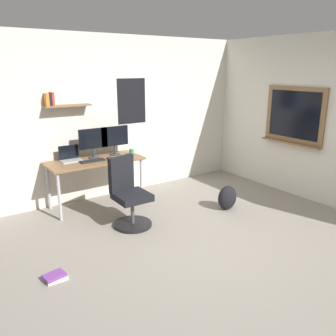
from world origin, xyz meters
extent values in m
plane|color=gray|center=(0.00, 0.00, 0.00)|extent=(5.20, 5.20, 0.00)
cube|color=silver|center=(0.00, 2.45, 1.30)|extent=(5.00, 0.10, 2.60)
cube|color=olive|center=(-0.84, 2.30, 1.55)|extent=(0.68, 0.20, 0.02)
cube|color=black|center=(0.29, 2.39, 1.55)|extent=(0.52, 0.01, 0.74)
cube|color=orange|center=(-1.13, 2.33, 1.65)|extent=(0.04, 0.14, 0.18)
cube|color=black|center=(-1.09, 2.33, 1.65)|extent=(0.03, 0.14, 0.17)
cube|color=#C63833|center=(-1.05, 2.33, 1.66)|extent=(0.03, 0.14, 0.19)
cube|color=olive|center=(2.38, 0.72, 1.35)|extent=(0.04, 1.10, 0.90)
cube|color=black|center=(2.37, 0.72, 1.35)|extent=(0.01, 0.94, 0.76)
cube|color=olive|center=(2.34, 0.72, 0.89)|extent=(0.12, 1.10, 0.03)
cube|color=olive|center=(-0.56, 2.05, 0.72)|extent=(1.44, 0.63, 0.03)
cylinder|color=#B7B7BC|center=(-1.22, 1.80, 0.35)|extent=(0.04, 0.04, 0.70)
cylinder|color=#B7B7BC|center=(0.10, 1.80, 0.35)|extent=(0.04, 0.04, 0.70)
cylinder|color=#B7B7BC|center=(-1.22, 2.31, 0.35)|extent=(0.04, 0.04, 0.70)
cylinder|color=#B7B7BC|center=(0.10, 2.31, 0.35)|extent=(0.04, 0.04, 0.70)
cylinder|color=black|center=(-0.47, 1.07, 0.02)|extent=(0.52, 0.52, 0.04)
cylinder|color=#4C4C51|center=(-0.47, 1.07, 0.21)|extent=(0.05, 0.05, 0.34)
cube|color=black|center=(-0.47, 1.07, 0.42)|extent=(0.44, 0.44, 0.09)
cube|color=black|center=(-0.52, 1.26, 0.71)|extent=(0.40, 0.17, 0.48)
cube|color=#ADAFB5|center=(-0.89, 2.16, 0.75)|extent=(0.31, 0.21, 0.02)
cube|color=black|center=(-0.89, 2.26, 0.86)|extent=(0.31, 0.01, 0.21)
cylinder|color=#38383D|center=(-0.53, 2.16, 0.74)|extent=(0.17, 0.17, 0.01)
cylinder|color=#38383D|center=(-0.53, 2.16, 0.82)|extent=(0.03, 0.03, 0.14)
cube|color=black|center=(-0.53, 2.15, 1.05)|extent=(0.46, 0.02, 0.31)
cylinder|color=#38383D|center=(-0.17, 2.16, 0.74)|extent=(0.17, 0.17, 0.01)
cylinder|color=#38383D|center=(-0.17, 2.16, 0.82)|extent=(0.03, 0.03, 0.14)
cube|color=black|center=(-0.17, 2.15, 1.05)|extent=(0.46, 0.02, 0.31)
cube|color=black|center=(-0.64, 1.97, 0.75)|extent=(0.37, 0.13, 0.02)
ellipsoid|color=#262628|center=(-0.36, 1.97, 0.75)|extent=(0.10, 0.06, 0.03)
cylinder|color=#338C4C|center=(0.06, 2.02, 0.78)|extent=(0.08, 0.08, 0.09)
ellipsoid|color=black|center=(1.00, 0.76, 0.19)|extent=(0.32, 0.22, 0.37)
cube|color=silver|center=(-1.74, 0.39, 0.02)|extent=(0.21, 0.15, 0.03)
cube|color=#7A3D99|center=(-1.75, 0.40, 0.05)|extent=(0.23, 0.18, 0.03)
camera|label=1|loc=(-2.57, -2.84, 2.09)|focal=37.51mm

